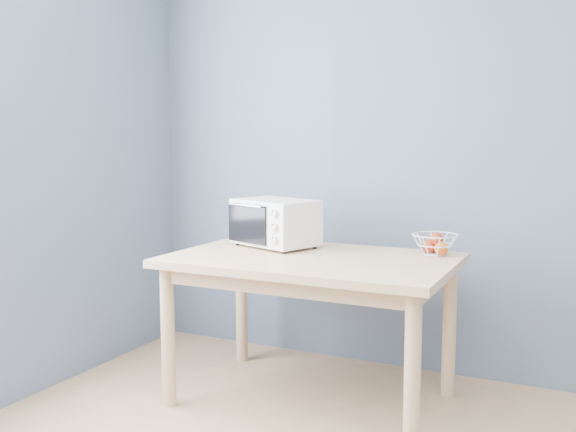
% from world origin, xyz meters
% --- Properties ---
extents(room, '(4.01, 4.51, 2.61)m').
position_xyz_m(room, '(0.00, 0.00, 1.30)').
color(room, tan).
rests_on(room, ground).
extents(dining_table, '(1.40, 0.90, 0.75)m').
position_xyz_m(dining_table, '(-0.66, 1.57, 0.65)').
color(dining_table, tan).
rests_on(dining_table, ground).
extents(toaster_oven, '(0.52, 0.43, 0.26)m').
position_xyz_m(toaster_oven, '(-0.97, 1.75, 0.89)').
color(toaster_oven, white).
rests_on(toaster_oven, dining_table).
extents(fruit_basket, '(0.31, 0.31, 0.12)m').
position_xyz_m(fruit_basket, '(-0.10, 1.87, 0.81)').
color(fruit_basket, silver).
rests_on(fruit_basket, dining_table).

